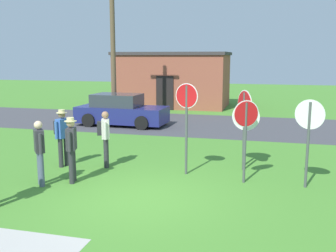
% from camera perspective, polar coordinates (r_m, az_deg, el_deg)
% --- Properties ---
extents(ground_plane, '(80.00, 80.00, 0.00)m').
position_cam_1_polar(ground_plane, '(9.29, -4.35, -10.58)').
color(ground_plane, '#47842D').
extents(street_asphalt, '(60.00, 6.40, 0.01)m').
position_cam_1_polar(street_asphalt, '(19.04, 5.76, 0.19)').
color(street_asphalt, '#424247').
rests_on(street_asphalt, ground).
extents(building_background, '(7.34, 4.40, 3.57)m').
position_cam_1_polar(building_background, '(26.17, 0.74, 6.89)').
color(building_background, brown).
rests_on(building_background, ground).
extents(utility_pole, '(1.80, 0.24, 8.17)m').
position_cam_1_polar(utility_pole, '(19.94, -8.11, 12.89)').
color(utility_pole, brown).
rests_on(utility_pole, ground).
extents(parked_car_on_street, '(4.35, 2.12, 1.51)m').
position_cam_1_polar(parked_car_on_street, '(18.92, -6.92, 2.20)').
color(parked_car_on_street, navy).
rests_on(parked_car_on_street, ground).
extents(stop_sign_far_back, '(0.62, 0.35, 2.19)m').
position_cam_1_polar(stop_sign_far_back, '(10.21, 11.32, -0.21)').
color(stop_sign_far_back, '#474C4C').
rests_on(stop_sign_far_back, ground).
extents(stop_sign_leaning_left, '(0.69, 0.29, 2.25)m').
position_cam_1_polar(stop_sign_leaning_left, '(10.25, 19.98, -0.29)').
color(stop_sign_leaning_left, '#474C4C').
rests_on(stop_sign_leaning_left, ground).
extents(stop_sign_low_front, '(0.66, 0.22, 2.57)m').
position_cam_1_polar(stop_sign_low_front, '(10.73, 2.73, 1.82)').
color(stop_sign_low_front, '#474C4C').
rests_on(stop_sign_low_front, ground).
extents(stop_sign_rear_right, '(0.83, 0.17, 1.93)m').
position_cam_1_polar(stop_sign_rear_right, '(11.92, 11.33, 0.42)').
color(stop_sign_rear_right, '#474C4C').
rests_on(stop_sign_rear_right, ground).
extents(stop_sign_rear_left, '(0.47, 0.79, 2.35)m').
position_cam_1_polar(stop_sign_rear_left, '(11.33, 11.14, 1.58)').
color(stop_sign_rear_left, '#474C4C').
rests_on(stop_sign_rear_left, ground).
extents(person_on_left, '(0.43, 0.55, 1.74)m').
position_cam_1_polar(person_on_left, '(12.06, -15.27, -1.08)').
color(person_on_left, '#2D2D33').
rests_on(person_on_left, ground).
extents(person_in_dark_shirt, '(0.44, 0.54, 1.69)m').
position_cam_1_polar(person_in_dark_shirt, '(11.72, -9.24, -1.31)').
color(person_in_dark_shirt, '#2D2D33').
rests_on(person_in_dark_shirt, ground).
extents(person_in_teal, '(0.32, 0.55, 1.74)m').
position_cam_1_polar(person_in_teal, '(10.45, -13.98, -2.86)').
color(person_in_teal, '#2D2D33').
rests_on(person_in_teal, ground).
extents(person_near_signs, '(0.40, 0.46, 1.69)m').
position_cam_1_polar(person_near_signs, '(10.44, -18.33, -3.28)').
color(person_near_signs, '#4C5670').
rests_on(person_near_signs, ground).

